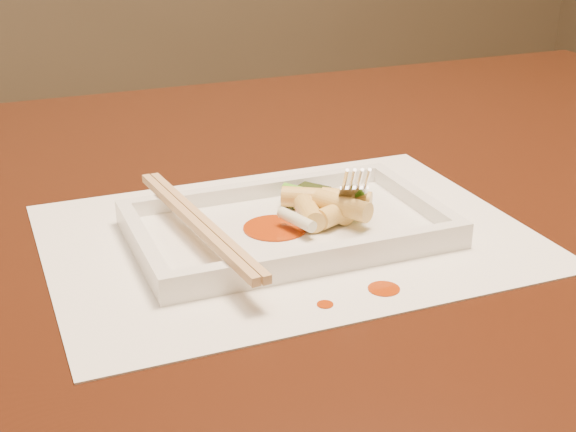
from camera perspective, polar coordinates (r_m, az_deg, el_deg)
name	(u,v)px	position (r m, az deg, el deg)	size (l,w,h in m)	color
table	(292,285)	(0.82, 0.31, -4.95)	(1.40, 0.90, 0.75)	black
placemat	(288,236)	(0.68, 0.00, -1.45)	(0.40, 0.30, 0.00)	white
sauce_splatter_a	(384,289)	(0.60, 6.83, -5.16)	(0.02, 0.02, 0.00)	#A02F04
sauce_splatter_b	(325,304)	(0.57, 2.66, -6.30)	(0.01, 0.01, 0.00)	#A02F04
plate_base	(288,231)	(0.68, 0.00, -1.09)	(0.26, 0.16, 0.01)	white
plate_rim_far	(258,190)	(0.74, -2.16, 1.89)	(0.26, 0.01, 0.01)	white
plate_rim_near	(324,255)	(0.61, 2.60, -2.79)	(0.26, 0.01, 0.01)	white
plate_rim_left	(142,243)	(0.64, -10.32, -1.88)	(0.01, 0.14, 0.01)	white
plate_rim_right	(416,199)	(0.73, 9.11, 1.23)	(0.01, 0.14, 0.01)	white
veg_piece	(307,197)	(0.72, 1.39, 1.39)	(0.04, 0.03, 0.01)	black
scallion_white	(297,220)	(0.66, 0.62, -0.26)	(0.01, 0.01, 0.04)	#EAEACC
scallion_green	(324,197)	(0.70, 2.56, 1.33)	(0.01, 0.01, 0.09)	#41A31A
chopstick_a	(193,223)	(0.65, -6.76, -0.47)	(0.01, 0.23, 0.01)	tan
chopstick_b	(203,221)	(0.65, -6.08, -0.36)	(0.01, 0.23, 0.01)	tan
fork	(356,128)	(0.69, 4.84, 6.27)	(0.09, 0.10, 0.14)	silver
sauce_blob_0	(275,228)	(0.67, -0.93, -0.85)	(0.05, 0.05, 0.00)	#A02F04
rice_cake_0	(340,212)	(0.68, 3.72, 0.30)	(0.02, 0.02, 0.05)	#EED16F
rice_cake_1	(334,207)	(0.69, 3.26, 0.65)	(0.02, 0.02, 0.04)	#EED16F
rice_cake_2	(346,199)	(0.69, 4.18, 1.24)	(0.02, 0.02, 0.04)	#EED16F
rice_cake_3	(309,213)	(0.68, 1.52, 0.22)	(0.02, 0.02, 0.04)	#EED16F
rice_cake_4	(307,198)	(0.71, 1.37, 1.31)	(0.02, 0.02, 0.04)	#EED16F
rice_cake_5	(342,206)	(0.68, 3.89, 0.74)	(0.02, 0.02, 0.05)	#EED16F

